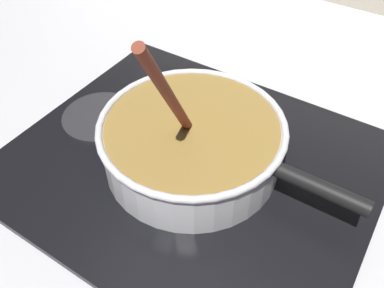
% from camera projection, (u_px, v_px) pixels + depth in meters
% --- Properties ---
extents(ground, '(2.40, 1.60, 0.04)m').
position_uv_depth(ground, '(164.00, 222.00, 0.60)').
color(ground, '#B7B7BC').
extents(hob_plate, '(0.56, 0.48, 0.01)m').
position_uv_depth(hob_plate, '(192.00, 164.00, 0.65)').
color(hob_plate, black).
rests_on(hob_plate, ground).
extents(burner_ring, '(0.21, 0.21, 0.01)m').
position_uv_depth(burner_ring, '(192.00, 159.00, 0.64)').
color(burner_ring, '#592D0C').
rests_on(burner_ring, hob_plate).
extents(spare_burner, '(0.13, 0.13, 0.01)m').
position_uv_depth(spare_burner, '(100.00, 117.00, 0.72)').
color(spare_burner, '#262628').
rests_on(spare_burner, hob_plate).
extents(cooking_pan, '(0.40, 0.28, 0.28)m').
position_uv_depth(cooking_pan, '(193.00, 142.00, 0.62)').
color(cooking_pan, silver).
rests_on(cooking_pan, hob_plate).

